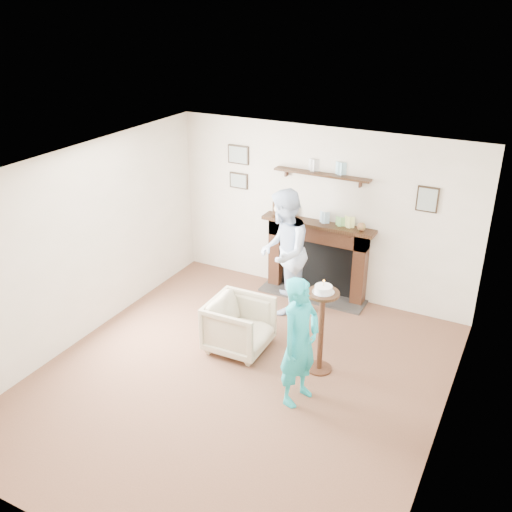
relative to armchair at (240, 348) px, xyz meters
The scene contains 6 objects.
ground 0.65m from the armchair, 62.69° to the right, with size 5.00×5.00×0.00m, color brown.
room_shell 1.65m from the armchair, 19.75° to the left, with size 4.54×5.02×2.52m.
armchair is the anchor object (origin of this frame).
man 1.18m from the armchair, 87.65° to the left, with size 0.86×0.67×1.77m, color silver.
woman 1.20m from the armchair, 28.28° to the right, with size 0.55×0.36×1.50m, color #20B8B7.
pedestal_table 1.30m from the armchair, ahead, with size 0.38×0.38×1.21m.
Camera 1 is at (2.71, -4.75, 4.13)m, focal length 40.00 mm.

